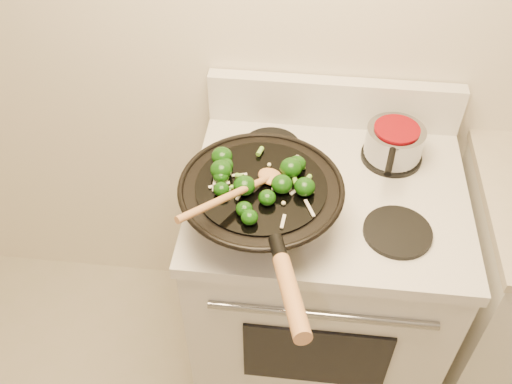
# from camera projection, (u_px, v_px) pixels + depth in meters

# --- Properties ---
(stove) EXTENTS (0.78, 0.67, 1.08)m
(stove) POSITION_uv_depth(u_px,v_px,m) (317.00, 281.00, 1.94)
(stove) COLOR silver
(stove) RESTS_ON ground
(wok) EXTENTS (0.42, 0.69, 0.23)m
(wok) POSITION_uv_depth(u_px,v_px,m) (261.00, 202.00, 1.46)
(wok) COLOR black
(wok) RESTS_ON stove
(stirfry) EXTENTS (0.28, 0.28, 0.05)m
(stirfry) POSITION_uv_depth(u_px,v_px,m) (259.00, 179.00, 1.41)
(stirfry) COLOR #0F3708
(stirfry) RESTS_ON wok
(wooden_spoon) EXTENTS (0.24, 0.28, 0.08)m
(wooden_spoon) POSITION_uv_depth(u_px,v_px,m) (246.00, 188.00, 1.38)
(wooden_spoon) COLOR #A87042
(wooden_spoon) RESTS_ON wok
(saucepan) EXTENTS (0.17, 0.27, 0.10)m
(saucepan) POSITION_uv_depth(u_px,v_px,m) (394.00, 142.00, 1.66)
(saucepan) COLOR gray
(saucepan) RESTS_ON stove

